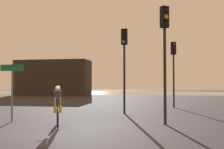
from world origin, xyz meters
name	(u,v)px	position (x,y,z in m)	size (l,w,h in m)	color
ground_plane	(74,132)	(0.00, 0.00, 0.00)	(120.00, 120.00, 0.00)	#28282D
water_strip	(138,93)	(0.00, 36.25, 0.00)	(80.00, 16.00, 0.01)	gray
distant_building	(53,78)	(-11.81, 26.25, 2.54)	(10.64, 4.00, 5.09)	#2D2823
traffic_light_near_right	(165,43)	(3.22, 2.17, 3.42)	(0.40, 0.42, 4.96)	black
traffic_light_far_right	(174,62)	(4.17, 9.77, 3.24)	(0.40, 0.42, 4.68)	black
traffic_light_center	(124,55)	(1.11, 5.62, 3.34)	(0.36, 0.38, 4.83)	black
direction_sign_post	(12,84)	(-3.48, 1.74, 1.70)	(1.10, 0.11, 2.60)	slate
cyclist	(58,106)	(-0.93, 0.76, 0.82)	(0.76, 1.59, 1.62)	black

